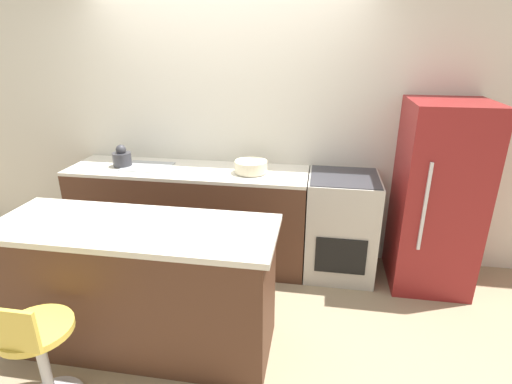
{
  "coord_description": "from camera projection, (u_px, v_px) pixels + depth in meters",
  "views": [
    {
      "loc": [
        0.88,
        -3.05,
        2.07
      ],
      "look_at": [
        0.41,
        -0.28,
        0.99
      ],
      "focal_mm": 28.0,
      "sensor_mm": 36.0,
      "label": 1
    }
  ],
  "objects": [
    {
      "name": "oven_range",
      "position": [
        341.0,
        226.0,
        3.64
      ],
      "size": [
        0.62,
        0.62,
        0.95
      ],
      "color": "#B7B2A8",
      "rests_on": "ground_plane"
    },
    {
      "name": "kettle",
      "position": [
        122.0,
        157.0,
        3.75
      ],
      "size": [
        0.17,
        0.17,
        0.2
      ],
      "color": "#333338",
      "rests_on": "back_counter"
    },
    {
      "name": "refrigerator",
      "position": [
        437.0,
        198.0,
        3.38
      ],
      "size": [
        0.64,
        0.68,
        1.62
      ],
      "color": "maroon",
      "rests_on": "ground_plane"
    },
    {
      "name": "wall_back",
      "position": [
        229.0,
        124.0,
        3.82
      ],
      "size": [
        8.0,
        0.06,
        2.6
      ],
      "color": "beige",
      "rests_on": "ground_plane"
    },
    {
      "name": "kitchen_island",
      "position": [
        140.0,
        286.0,
        2.75
      ],
      "size": [
        1.88,
        0.67,
        0.94
      ],
      "color": "#4C2D1E",
      "rests_on": "ground_plane"
    },
    {
      "name": "back_counter",
      "position": [
        190.0,
        215.0,
        3.86
      ],
      "size": [
        2.23,
        0.61,
        0.95
      ],
      "color": "#4C2D1E",
      "rests_on": "ground_plane"
    },
    {
      "name": "ground_plane",
      "position": [
        217.0,
        278.0,
        3.68
      ],
      "size": [
        14.0,
        14.0,
        0.0
      ],
      "primitive_type": "plane",
      "color": "#998466"
    },
    {
      "name": "stool_chair",
      "position": [
        37.0,
        353.0,
        2.25
      ],
      "size": [
        0.41,
        0.41,
        0.82
      ],
      "color": "#B7B7BC",
      "rests_on": "ground_plane"
    },
    {
      "name": "mixing_bowl",
      "position": [
        251.0,
        166.0,
        3.57
      ],
      "size": [
        0.29,
        0.29,
        0.1
      ],
      "color": "beige",
      "rests_on": "back_counter"
    }
  ]
}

